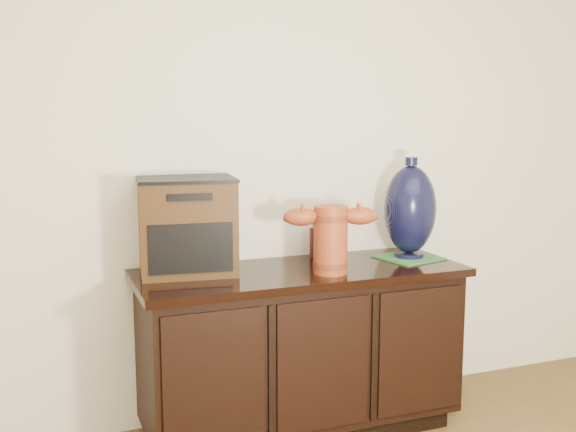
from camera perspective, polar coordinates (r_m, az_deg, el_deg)
name	(u,v)px	position (r m, az deg, el deg)	size (l,w,h in m)	color
sideboard	(301,349)	(3.09, 1.07, -11.16)	(1.46, 0.56, 0.75)	black
terracotta_vessel	(331,236)	(2.88, 3.63, -1.67)	(0.41, 0.18, 0.29)	#993F1B
tv_radio	(187,225)	(2.92, -8.56, -0.80)	(0.45, 0.38, 0.41)	#3A230E
green_mat	(409,257)	(3.26, 10.18, -3.48)	(0.25, 0.25, 0.01)	#316E33
lamp_base	(410,210)	(3.22, 10.29, 0.51)	(0.29, 0.29, 0.47)	black
spray_can	(316,240)	(3.22, 2.36, -2.05)	(0.06, 0.06, 0.17)	#5F1110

